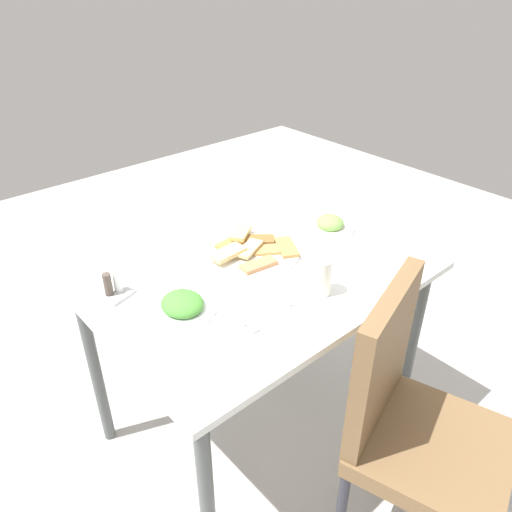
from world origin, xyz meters
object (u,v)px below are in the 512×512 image
at_px(soda_can, 321,277).
at_px(paper_napkin, 271,317).
at_px(dining_table, 258,292).
at_px(condiment_caddy, 114,288).
at_px(pide_platter, 253,251).
at_px(salad_plate_rice, 330,224).
at_px(dining_chair, 411,415).
at_px(spoon, 275,319).
at_px(salad_plate_greens, 182,305).
at_px(fork, 267,313).

relative_size(soda_can, paper_napkin, 0.88).
height_order(dining_table, condiment_caddy, condiment_caddy).
distance_m(dining_table, pide_platter, 0.15).
bearing_deg(soda_can, salad_plate_rice, -142.48).
xyz_separation_m(dining_table, soda_can, (-0.06, 0.23, 0.15)).
bearing_deg(dining_chair, pide_platter, -89.56).
bearing_deg(spoon, pide_platter, -119.67).
distance_m(dining_table, salad_plate_rice, 0.42).
height_order(dining_chair, salad_plate_rice, dining_chair).
bearing_deg(salad_plate_greens, pide_platter, -163.73).
bearing_deg(salad_plate_greens, salad_plate_rice, -175.40).
height_order(soda_can, fork, soda_can).
bearing_deg(fork, pide_platter, -117.05).
distance_m(pide_platter, soda_can, 0.32).
bearing_deg(salad_plate_greens, soda_can, 150.86).
relative_size(dining_chair, fork, 5.13).
bearing_deg(salad_plate_rice, soda_can, 37.52).
bearing_deg(paper_napkin, dining_table, -122.30).
bearing_deg(pide_platter, soda_can, 90.22).
bearing_deg(pide_platter, salad_plate_greens, 16.27).
bearing_deg(condiment_caddy, dining_chair, 122.14).
height_order(dining_chair, paper_napkin, dining_chair).
xyz_separation_m(paper_napkin, spoon, (0.00, 0.02, 0.00)).
relative_size(soda_can, fork, 0.67).
xyz_separation_m(dining_table, salad_plate_greens, (0.31, 0.02, 0.11)).
height_order(salad_plate_rice, paper_napkin, salad_plate_rice).
bearing_deg(dining_table, spoon, 59.73).
height_order(pide_platter, salad_plate_greens, salad_plate_greens).
xyz_separation_m(paper_napkin, condiment_caddy, (0.29, -0.40, 0.03)).
xyz_separation_m(dining_chair, soda_can, (0.00, -0.38, 0.29)).
height_order(fork, spoon, same).
distance_m(fork, spoon, 0.04).
bearing_deg(soda_can, paper_napkin, -2.90).
bearing_deg(spoon, condiment_caddy, -53.46).
height_order(pide_platter, fork, pide_platter).
distance_m(paper_napkin, fork, 0.02).
bearing_deg(dining_table, condiment_caddy, -23.16).
xyz_separation_m(dining_chair, paper_napkin, (0.20, -0.39, 0.24)).
bearing_deg(spoon, salad_plate_rice, -151.82).
xyz_separation_m(dining_chair, condiment_caddy, (0.50, -0.79, 0.26)).
distance_m(soda_can, spoon, 0.21).
bearing_deg(paper_napkin, pide_platter, -122.56).
height_order(dining_table, spoon, spoon).
relative_size(fork, condiment_caddy, 1.63).
bearing_deg(condiment_caddy, salad_plate_rice, 170.20).
xyz_separation_m(salad_plate_rice, fork, (0.54, 0.24, -0.01)).
bearing_deg(soda_can, dining_chair, 90.62).
xyz_separation_m(salad_plate_greens, spoon, (-0.18, 0.22, -0.01)).
bearing_deg(fork, condiment_caddy, -45.33).
distance_m(salad_plate_greens, fork, 0.25).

